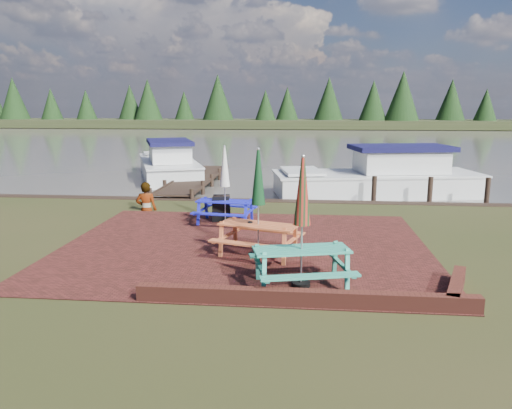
{
  "coord_description": "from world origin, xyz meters",
  "views": [
    {
      "loc": [
        1.47,
        -10.87,
        3.49
      ],
      "look_at": [
        0.25,
        1.38,
        1.0
      ],
      "focal_mm": 35.0,
      "sensor_mm": 36.0,
      "label": 1
    }
  ],
  "objects_px": {
    "boat_near": "(381,180)",
    "person": "(145,182)",
    "picnic_table_red": "(258,219)",
    "picnic_table_teal": "(302,243)",
    "jetty": "(196,179)",
    "chalkboard": "(221,208)",
    "boat_jetty": "(169,166)",
    "picnic_table_blue": "(225,197)"
  },
  "relations": [
    {
      "from": "jetty",
      "to": "person",
      "type": "xyz_separation_m",
      "value": [
        -0.27,
        -6.36,
        0.84
      ]
    },
    {
      "from": "chalkboard",
      "to": "jetty",
      "type": "relative_size",
      "value": 0.09
    },
    {
      "from": "picnic_table_blue",
      "to": "chalkboard",
      "type": "height_order",
      "value": "picnic_table_blue"
    },
    {
      "from": "picnic_table_teal",
      "to": "boat_near",
      "type": "distance_m",
      "value": 11.69
    },
    {
      "from": "chalkboard",
      "to": "boat_jetty",
      "type": "relative_size",
      "value": 0.1
    },
    {
      "from": "picnic_table_red",
      "to": "person",
      "type": "xyz_separation_m",
      "value": [
        -4.18,
        4.62,
        0.08
      ]
    },
    {
      "from": "person",
      "to": "picnic_table_red",
      "type": "bearing_deg",
      "value": 129.88
    },
    {
      "from": "jetty",
      "to": "boat_near",
      "type": "xyz_separation_m",
      "value": [
        8.04,
        -1.66,
        0.35
      ]
    },
    {
      "from": "picnic_table_red",
      "to": "boat_near",
      "type": "xyz_separation_m",
      "value": [
        4.13,
        9.32,
        -0.41
      ]
    },
    {
      "from": "picnic_table_teal",
      "to": "jetty",
      "type": "bearing_deg",
      "value": 96.77
    },
    {
      "from": "picnic_table_red",
      "to": "person",
      "type": "distance_m",
      "value": 6.23
    },
    {
      "from": "picnic_table_blue",
      "to": "boat_jetty",
      "type": "xyz_separation_m",
      "value": [
        -4.49,
        10.08,
        -0.36
      ]
    },
    {
      "from": "picnic_table_red",
      "to": "boat_near",
      "type": "distance_m",
      "value": 10.2
    },
    {
      "from": "boat_near",
      "to": "jetty",
      "type": "bearing_deg",
      "value": 67.56
    },
    {
      "from": "jetty",
      "to": "person",
      "type": "relative_size",
      "value": 4.76
    },
    {
      "from": "picnic_table_red",
      "to": "jetty",
      "type": "relative_size",
      "value": 0.27
    },
    {
      "from": "picnic_table_red",
      "to": "boat_jetty",
      "type": "height_order",
      "value": "picnic_table_red"
    },
    {
      "from": "boat_near",
      "to": "chalkboard",
      "type": "bearing_deg",
      "value": 126.76
    },
    {
      "from": "person",
      "to": "picnic_table_teal",
      "type": "bearing_deg",
      "value": 126.09
    },
    {
      "from": "picnic_table_teal",
      "to": "jetty",
      "type": "xyz_separation_m",
      "value": [
        -4.93,
        12.93,
        -0.78
      ]
    },
    {
      "from": "picnic_table_teal",
      "to": "picnic_table_red",
      "type": "relative_size",
      "value": 1.02
    },
    {
      "from": "boat_near",
      "to": "person",
      "type": "relative_size",
      "value": 4.52
    },
    {
      "from": "picnic_table_red",
      "to": "chalkboard",
      "type": "bearing_deg",
      "value": 131.19
    },
    {
      "from": "boat_jetty",
      "to": "jetty",
      "type": "bearing_deg",
      "value": -70.25
    },
    {
      "from": "picnic_table_teal",
      "to": "chalkboard",
      "type": "height_order",
      "value": "picnic_table_teal"
    },
    {
      "from": "picnic_table_blue",
      "to": "boat_near",
      "type": "relative_size",
      "value": 0.27
    },
    {
      "from": "picnic_table_teal",
      "to": "person",
      "type": "relative_size",
      "value": 1.33
    },
    {
      "from": "picnic_table_red",
      "to": "picnic_table_teal",
      "type": "bearing_deg",
      "value": -44.86
    },
    {
      "from": "picnic_table_red",
      "to": "boat_jetty",
      "type": "xyz_separation_m",
      "value": [
        -5.76,
        13.15,
        -0.43
      ]
    },
    {
      "from": "picnic_table_red",
      "to": "chalkboard",
      "type": "height_order",
      "value": "picnic_table_red"
    },
    {
      "from": "picnic_table_teal",
      "to": "person",
      "type": "height_order",
      "value": "picnic_table_teal"
    },
    {
      "from": "person",
      "to": "boat_jetty",
      "type": "bearing_deg",
      "value": -81.76
    },
    {
      "from": "picnic_table_teal",
      "to": "jetty",
      "type": "distance_m",
      "value": 13.86
    },
    {
      "from": "picnic_table_teal",
      "to": "picnic_table_blue",
      "type": "height_order",
      "value": "picnic_table_teal"
    },
    {
      "from": "chalkboard",
      "to": "boat_jetty",
      "type": "bearing_deg",
      "value": 97.56
    },
    {
      "from": "picnic_table_blue",
      "to": "boat_jetty",
      "type": "bearing_deg",
      "value": 122.12
    },
    {
      "from": "jetty",
      "to": "person",
      "type": "distance_m",
      "value": 6.42
    },
    {
      "from": "jetty",
      "to": "boat_jetty",
      "type": "bearing_deg",
      "value": 130.43
    },
    {
      "from": "picnic_table_teal",
      "to": "picnic_table_red",
      "type": "distance_m",
      "value": 2.2
    },
    {
      "from": "picnic_table_red",
      "to": "person",
      "type": "relative_size",
      "value": 1.31
    },
    {
      "from": "picnic_table_blue",
      "to": "picnic_table_teal",
      "type": "bearing_deg",
      "value": -57.36
    },
    {
      "from": "picnic_table_red",
      "to": "picnic_table_blue",
      "type": "bearing_deg",
      "value": 130.1
    }
  ]
}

